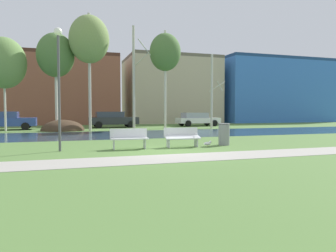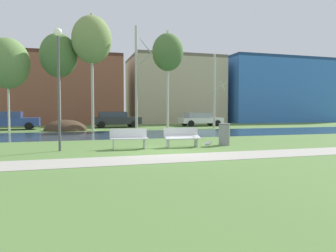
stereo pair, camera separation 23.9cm
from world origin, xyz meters
TOP-DOWN VIEW (x-y plane):
  - ground_plane at (0.00, 10.00)m, footprint 120.00×120.00m
  - paved_path_strip at (0.00, -1.77)m, footprint 60.00×1.85m
  - river_band at (0.00, 9.41)m, footprint 80.00×7.32m
  - soil_mound at (-4.14, 14.89)m, footprint 3.43×3.08m
  - bench_left at (-1.19, 1.22)m, footprint 1.63×0.65m
  - bench_right at (1.20, 1.22)m, footprint 1.63×0.65m
  - trash_bin at (3.40, 1.41)m, footprint 0.55×0.55m
  - seagull at (2.45, 1.19)m, footprint 0.42×0.16m
  - streetlamp at (-3.99, 1.38)m, footprint 0.32×0.32m
  - birch_far_left at (-8.48, 15.71)m, footprint 3.37×3.37m
  - birch_left at (-4.61, 15.40)m, footprint 3.00×3.00m
  - birch_center_left at (-1.99, 14.33)m, footprint 3.21×3.21m
  - birch_center at (1.75, 14.61)m, footprint 1.59×2.80m
  - birch_center_right at (4.73, 15.26)m, footprint 2.81×2.81m
  - birch_right at (8.92, 14.22)m, footprint 1.41×2.35m
  - parked_van_nearest_blue at (-8.86, 17.45)m, footprint 4.84×2.20m
  - parked_sedan_second_dark at (0.37, 18.34)m, footprint 4.67×2.12m
  - parked_hatch_third_white at (9.22, 18.46)m, footprint 4.57×2.11m
  - building_brick_low at (-6.49, 27.89)m, footprint 17.27×6.53m
  - building_beige_block at (9.55, 28.64)m, footprint 11.71×9.12m
  - building_blue_store at (24.80, 27.64)m, footprint 16.79×9.10m

SIDE VIEW (x-z plane):
  - ground_plane at x=0.00m, z-range 0.00..0.00m
  - soil_mound at x=-4.14m, z-range -0.89..0.89m
  - river_band at x=0.00m, z-range 0.00..0.01m
  - paved_path_strip at x=0.00m, z-range 0.00..0.01m
  - seagull at x=2.45m, z-range 0.00..0.26m
  - bench_left at x=-1.19m, z-range 0.04..0.91m
  - bench_right at x=1.20m, z-range 0.04..0.91m
  - trash_bin at x=3.40m, z-range 0.02..1.05m
  - parked_hatch_third_white at x=9.22m, z-range 0.04..1.45m
  - parked_sedan_second_dark at x=0.37m, z-range 0.04..1.56m
  - parked_van_nearest_blue at x=-8.86m, z-range 0.04..1.60m
  - streetlamp at x=-3.99m, z-range 0.87..5.80m
  - birch_right at x=8.92m, z-range 0.03..6.81m
  - building_brick_low at x=-6.49m, z-range 0.00..8.34m
  - building_beige_block at x=9.55m, z-range 0.00..8.73m
  - building_blue_store at x=24.80m, z-range 0.00..8.98m
  - birch_center at x=1.75m, z-range 0.12..8.98m
  - birch_far_left at x=-8.48m, z-range 1.68..9.11m
  - birch_left at x=-4.61m, z-range 2.16..10.13m
  - birch_center_right at x=4.73m, z-range 2.44..11.30m
  - birch_center_left at x=-1.99m, z-range 2.62..12.11m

